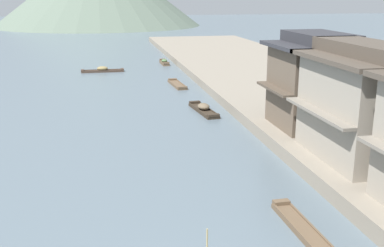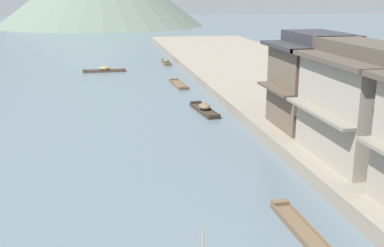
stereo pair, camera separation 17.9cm
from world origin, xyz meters
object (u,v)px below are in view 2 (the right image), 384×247
at_px(boat_moored_far, 179,85).
at_px(house_waterfront_second, 363,103).
at_px(boat_moored_second, 204,109).
at_px(house_waterfront_tall, 317,81).
at_px(boat_moored_third, 166,62).
at_px(boat_moored_nearest, 304,232).
at_px(boat_midriver_drifting, 104,70).

relative_size(boat_moored_far, house_waterfront_second, 0.67).
bearing_deg(boat_moored_second, house_waterfront_tall, -55.45).
relative_size(boat_moored_third, house_waterfront_tall, 0.62).
height_order(boat_moored_nearest, boat_midriver_drifting, boat_midriver_drifting).
distance_m(boat_midriver_drifting, house_waterfront_second, 39.09).
distance_m(boat_moored_nearest, house_waterfront_tall, 14.21).
height_order(boat_moored_far, house_waterfront_tall, house_waterfront_tall).
xyz_separation_m(boat_moored_far, house_waterfront_second, (5.62, -26.05, 3.68)).
relative_size(boat_midriver_drifting, house_waterfront_second, 0.68).
distance_m(boat_moored_nearest, boat_moored_far, 32.12).
bearing_deg(boat_moored_second, boat_midriver_drifting, 109.41).
distance_m(boat_moored_second, house_waterfront_second, 15.85).
bearing_deg(boat_moored_second, boat_moored_nearest, -91.06).
height_order(boat_moored_second, boat_moored_far, boat_moored_second).
height_order(boat_moored_second, boat_moored_third, boat_moored_second).
bearing_deg(house_waterfront_tall, house_waterfront_second, -92.76).
height_order(boat_moored_third, boat_moored_far, boat_moored_third).
bearing_deg(house_waterfront_second, boat_moored_nearest, -133.45).
height_order(boat_moored_nearest, boat_moored_second, boat_moored_second).
height_order(boat_moored_far, boat_midriver_drifting, boat_midriver_drifting).
bearing_deg(boat_moored_nearest, house_waterfront_second, 46.55).
distance_m(boat_midriver_drifting, house_waterfront_tall, 33.43).
bearing_deg(boat_moored_far, house_waterfront_second, -77.83).
bearing_deg(house_waterfront_second, boat_moored_far, 102.17).
relative_size(boat_moored_nearest, house_waterfront_tall, 0.84).
height_order(boat_moored_nearest, boat_moored_far, boat_moored_nearest).
bearing_deg(boat_midriver_drifting, house_waterfront_tall, -66.08).
bearing_deg(house_waterfront_second, boat_moored_third, 96.57).
relative_size(boat_moored_second, house_waterfront_second, 0.68).
distance_m(boat_moored_nearest, boat_moored_second, 20.56).
bearing_deg(boat_midriver_drifting, boat_moored_far, -54.48).
relative_size(boat_midriver_drifting, house_waterfront_tall, 0.83).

